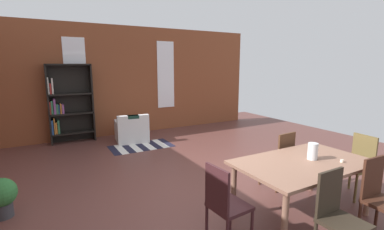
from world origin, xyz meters
name	(u,v)px	position (x,y,z in m)	size (l,w,h in m)	color
ground_plane	(201,190)	(0.00, 0.00, 0.00)	(11.19, 11.19, 0.00)	brown
back_wall_brick	(124,81)	(0.00, 4.37, 1.56)	(8.40, 0.12, 3.11)	brown
window_pane_0	(76,77)	(-1.29, 4.30, 1.71)	(0.55, 0.02, 2.02)	white
window_pane_1	(166,75)	(1.29, 4.30, 1.71)	(0.55, 0.02, 2.02)	white
dining_table	(303,167)	(0.78, -1.30, 0.69)	(1.78, 1.07, 0.77)	#8B624D
vase_on_table	(313,151)	(0.95, -1.30, 0.88)	(0.13, 0.13, 0.22)	silver
tealight_candle_0	(342,161)	(1.19, -1.56, 0.78)	(0.04, 0.04, 0.03)	silver
dining_chair_far_right	(280,158)	(1.18, -0.54, 0.51)	(0.43, 0.43, 0.95)	#513320
dining_chair_head_left	(225,203)	(-0.48, -1.30, 0.51)	(0.43, 0.43, 0.95)	#3F1F23
dining_chair_head_right	(358,163)	(2.04, -1.31, 0.51)	(0.44, 0.44, 0.95)	brown
dining_chair_near_right	(381,196)	(1.18, -2.06, 0.51)	(0.41, 0.41, 0.95)	#3D2015
dining_chair_near_left	(338,215)	(0.38, -2.06, 0.51)	(0.40, 0.40, 0.95)	#2E251B
bookshelf_tall	(68,104)	(-1.56, 4.12, 1.01)	(1.09, 0.31, 2.04)	black
armchair_white	(132,131)	(-0.11, 3.41, 0.28)	(0.89, 0.89, 0.75)	silver
potted_plant_by_shelf	(1,196)	(-2.72, 0.60, 0.31)	(0.38, 0.38, 0.54)	#333338
striped_rug	(141,146)	(-0.05, 2.82, 0.00)	(1.53, 0.84, 0.01)	#1E1E33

